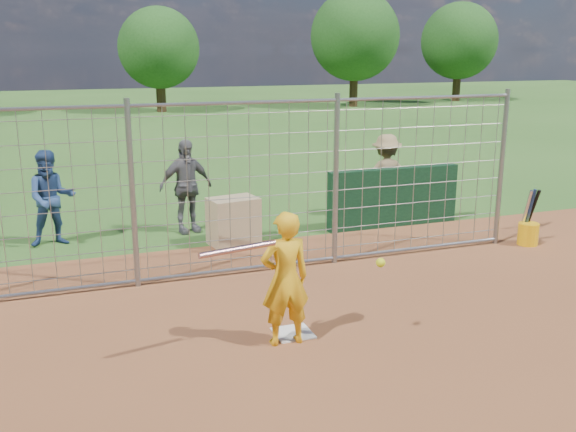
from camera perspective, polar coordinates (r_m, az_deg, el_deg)
name	(u,v)px	position (r m, az deg, el deg)	size (l,w,h in m)	color
ground	(287,327)	(7.76, -0.07, -9.85)	(100.00, 100.00, 0.00)	#2D591E
home_plate	(293,333)	(7.59, 0.45, -10.37)	(0.43, 0.43, 0.02)	silver
dugout_wall	(393,197)	(12.07, 9.35, 1.65)	(2.60, 0.20, 1.10)	#11381E
batter	(285,279)	(7.08, -0.27, -5.62)	(0.56, 0.37, 1.53)	#F1AF15
bystander_a	(51,198)	(11.38, -20.29, 1.49)	(0.79, 0.61, 1.62)	navy
bystander_b	(186,186)	(11.60, -9.08, 2.62)	(0.99, 0.41, 1.69)	#5B5B60
bystander_c	(386,176)	(12.73, 8.69, 3.56)	(1.05, 0.60, 1.63)	#967C52
equipment_bin	(233,221)	(10.87, -4.87, -0.46)	(0.80, 0.55, 0.80)	tan
equipment_in_play	(274,252)	(6.66, -1.21, -3.26)	(2.07, 0.27, 0.38)	silver
bucket_with_bats	(528,231)	(11.56, 20.56, -1.23)	(0.34, 0.38, 0.97)	#FFB80D
backstop_fence	(240,191)	(9.19, -4.32, 2.27)	(9.08, 0.08, 2.60)	gray
tree_line	(160,40)	(35.22, -11.28, 15.12)	(44.66, 6.72, 6.48)	#3F2B19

